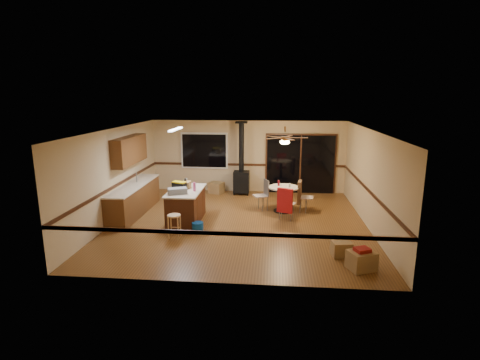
# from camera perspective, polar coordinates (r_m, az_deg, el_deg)

# --- Properties ---
(floor) EXTENTS (7.00, 7.00, 0.00)m
(floor) POSITION_cam_1_polar(r_m,az_deg,el_deg) (10.59, -0.15, -6.44)
(floor) COLOR brown
(floor) RESTS_ON ground
(ceiling) EXTENTS (7.00, 7.00, 0.00)m
(ceiling) POSITION_cam_1_polar(r_m,az_deg,el_deg) (10.03, -0.16, 7.71)
(ceiling) COLOR silver
(ceiling) RESTS_ON ground
(wall_back) EXTENTS (7.00, 0.00, 7.00)m
(wall_back) POSITION_cam_1_polar(r_m,az_deg,el_deg) (13.66, 1.22, 3.60)
(wall_back) COLOR tan
(wall_back) RESTS_ON ground
(wall_front) EXTENTS (7.00, 0.00, 7.00)m
(wall_front) POSITION_cam_1_polar(r_m,az_deg,el_deg) (6.88, -2.88, -5.83)
(wall_front) COLOR tan
(wall_front) RESTS_ON ground
(wall_left) EXTENTS (0.00, 7.00, 7.00)m
(wall_left) POSITION_cam_1_polar(r_m,az_deg,el_deg) (11.11, -18.43, 0.77)
(wall_left) COLOR tan
(wall_left) RESTS_ON ground
(wall_right) EXTENTS (0.00, 7.00, 7.00)m
(wall_right) POSITION_cam_1_polar(r_m,az_deg,el_deg) (10.51, 19.21, 0.05)
(wall_right) COLOR tan
(wall_right) RESTS_ON ground
(chair_rail) EXTENTS (7.00, 7.00, 0.08)m
(chair_rail) POSITION_cam_1_polar(r_m,az_deg,el_deg) (10.30, -0.15, -1.18)
(chair_rail) COLOR #381C0E
(chair_rail) RESTS_ON ground
(window) EXTENTS (1.72, 0.10, 1.32)m
(window) POSITION_cam_1_polar(r_m,az_deg,el_deg) (13.78, -5.46, 4.47)
(window) COLOR black
(window) RESTS_ON ground
(sliding_door) EXTENTS (2.52, 0.10, 2.10)m
(sliding_door) POSITION_cam_1_polar(r_m,az_deg,el_deg) (13.66, 9.18, 2.37)
(sliding_door) COLOR black
(sliding_door) RESTS_ON ground
(lower_cabinets) EXTENTS (0.60, 3.00, 0.86)m
(lower_cabinets) POSITION_cam_1_polar(r_m,az_deg,el_deg) (11.65, -15.80, -2.92)
(lower_cabinets) COLOR #5B3317
(lower_cabinets) RESTS_ON ground
(countertop) EXTENTS (0.64, 3.04, 0.04)m
(countertop) POSITION_cam_1_polar(r_m,az_deg,el_deg) (11.54, -15.94, -0.76)
(countertop) COLOR beige
(countertop) RESTS_ON lower_cabinets
(upper_cabinets) EXTENTS (0.35, 2.00, 0.80)m
(upper_cabinets) POSITION_cam_1_polar(r_m,az_deg,el_deg) (11.58, -16.48, 4.39)
(upper_cabinets) COLOR #5B3317
(upper_cabinets) RESTS_ON ground
(kitchen_island) EXTENTS (0.88, 1.68, 0.90)m
(kitchen_island) POSITION_cam_1_polar(r_m,az_deg,el_deg) (10.69, -8.20, -3.84)
(kitchen_island) COLOR #421F10
(kitchen_island) RESTS_ON ground
(wood_stove) EXTENTS (0.55, 0.50, 2.52)m
(wood_stove) POSITION_cam_1_polar(r_m,az_deg,el_deg) (13.34, 0.21, 0.88)
(wood_stove) COLOR black
(wood_stove) RESTS_ON ground
(ceiling_fan) EXTENTS (0.24, 0.24, 0.55)m
(ceiling_fan) POSITION_cam_1_polar(r_m,az_deg,el_deg) (11.15, 6.85, 6.14)
(ceiling_fan) COLOR brown
(ceiling_fan) RESTS_ON ceiling
(fluorescent_strip) EXTENTS (0.10, 1.20, 0.04)m
(fluorescent_strip) POSITION_cam_1_polar(r_m,az_deg,el_deg) (10.65, -9.78, 7.61)
(fluorescent_strip) COLOR white
(fluorescent_strip) RESTS_ON ceiling
(toolbox_grey) EXTENTS (0.57, 0.45, 0.16)m
(toolbox_grey) POSITION_cam_1_polar(r_m,az_deg,el_deg) (10.19, -9.52, -1.65)
(toolbox_grey) COLOR slate
(toolbox_grey) RESTS_ON kitchen_island
(toolbox_black) EXTENTS (0.42, 0.31, 0.21)m
(toolbox_black) POSITION_cam_1_polar(r_m,az_deg,el_deg) (10.59, -9.25, -0.95)
(toolbox_black) COLOR black
(toolbox_black) RESTS_ON kitchen_island
(toolbox_yellow_lid) EXTENTS (0.42, 0.31, 0.03)m
(toolbox_yellow_lid) POSITION_cam_1_polar(r_m,az_deg,el_deg) (10.57, -9.28, -0.33)
(toolbox_yellow_lid) COLOR gold
(toolbox_yellow_lid) RESTS_ON toolbox_black
(box_on_island) EXTENTS (0.22, 0.30, 0.19)m
(box_on_island) POSITION_cam_1_polar(r_m,az_deg,el_deg) (10.76, -8.15, -0.72)
(box_on_island) COLOR olive
(box_on_island) RESTS_ON kitchen_island
(bottle_dark) EXTENTS (0.09, 0.09, 0.26)m
(bottle_dark) POSITION_cam_1_polar(r_m,az_deg,el_deg) (10.84, -8.30, -0.45)
(bottle_dark) COLOR black
(bottle_dark) RESTS_ON kitchen_island
(bottle_pink) EXTENTS (0.09, 0.09, 0.24)m
(bottle_pink) POSITION_cam_1_polar(r_m,az_deg,el_deg) (10.40, -6.97, -1.03)
(bottle_pink) COLOR #D84C8C
(bottle_pink) RESTS_ON kitchen_island
(bottle_white) EXTENTS (0.07, 0.07, 0.20)m
(bottle_white) POSITION_cam_1_polar(r_m,az_deg,el_deg) (11.11, -8.20, -0.28)
(bottle_white) COLOR white
(bottle_white) RESTS_ON kitchen_island
(bar_stool) EXTENTS (0.41, 0.41, 0.59)m
(bar_stool) POSITION_cam_1_polar(r_m,az_deg,el_deg) (9.55, -9.96, -6.94)
(bar_stool) COLOR tan
(bar_stool) RESTS_ON floor
(blue_bucket) EXTENTS (0.39, 0.39, 0.25)m
(blue_bucket) POSITION_cam_1_polar(r_m,az_deg,el_deg) (9.92, -6.47, -7.12)
(blue_bucket) COLOR #0B49A0
(blue_bucket) RESTS_ON floor
(dining_table) EXTENTS (0.92, 0.92, 0.78)m
(dining_table) POSITION_cam_1_polar(r_m,az_deg,el_deg) (11.47, 6.63, -2.23)
(dining_table) COLOR black
(dining_table) RESTS_ON ground
(glass_red) EXTENTS (0.08, 0.08, 0.17)m
(glass_red) POSITION_cam_1_polar(r_m,az_deg,el_deg) (11.48, 5.91, -0.47)
(glass_red) COLOR #590C14
(glass_red) RESTS_ON dining_table
(glass_cream) EXTENTS (0.06, 0.06, 0.12)m
(glass_cream) POSITION_cam_1_polar(r_m,az_deg,el_deg) (11.35, 7.58, -0.80)
(glass_cream) COLOR beige
(glass_cream) RESTS_ON dining_table
(chair_left) EXTENTS (0.53, 0.52, 0.51)m
(chair_left) POSITION_cam_1_polar(r_m,az_deg,el_deg) (11.59, 3.64, -1.71)
(chair_left) COLOR tan
(chair_left) RESTS_ON ground
(chair_near) EXTENTS (0.56, 0.58, 0.70)m
(chair_near) POSITION_cam_1_polar(r_m,az_deg,el_deg) (10.61, 6.91, -3.11)
(chair_near) COLOR tan
(chair_near) RESTS_ON ground
(chair_right) EXTENTS (0.52, 0.48, 0.70)m
(chair_right) POSITION_cam_1_polar(r_m,az_deg,el_deg) (11.55, 9.20, -1.86)
(chair_right) COLOR tan
(chair_right) RESTS_ON ground
(box_under_window) EXTENTS (0.62, 0.57, 0.40)m
(box_under_window) POSITION_cam_1_polar(r_m,az_deg,el_deg) (13.62, -3.66, -1.18)
(box_under_window) COLOR olive
(box_under_window) RESTS_ON floor
(box_corner_a) EXTENTS (0.64, 0.59, 0.39)m
(box_corner_a) POSITION_cam_1_polar(r_m,az_deg,el_deg) (8.21, 18.03, -11.57)
(box_corner_a) COLOR olive
(box_corner_a) RESTS_ON floor
(box_corner_b) EXTENTS (0.46, 0.42, 0.33)m
(box_corner_b) POSITION_cam_1_polar(r_m,az_deg,el_deg) (8.73, 15.17, -10.07)
(box_corner_b) COLOR olive
(box_corner_b) RESTS_ON floor
(box_small_red) EXTENTS (0.36, 0.34, 0.08)m
(box_small_red) POSITION_cam_1_polar(r_m,az_deg,el_deg) (8.12, 18.14, -10.07)
(box_small_red) COLOR maroon
(box_small_red) RESTS_ON box_corner_a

